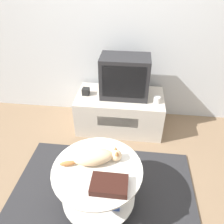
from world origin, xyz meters
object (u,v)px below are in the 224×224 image
object	(u,v)px
speaker	(86,91)
tv	(125,77)
dvd_box	(109,185)
cat	(96,157)

from	to	relation	value
speaker	tv	bearing A→B (deg)	4.45
speaker	dvd_box	distance (m)	1.42
tv	speaker	size ratio (longest dim) A/B	6.71
speaker	dvd_box	xyz separation A→B (m)	(0.47, -1.34, 0.01)
speaker	cat	world-z (taller)	cat
tv	dvd_box	distance (m)	1.39
dvd_box	tv	bearing A→B (deg)	89.44
cat	tv	bearing A→B (deg)	65.75
tv	cat	xyz separation A→B (m)	(-0.16, -1.15, -0.17)
tv	dvd_box	size ratio (longest dim) A/B	2.08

